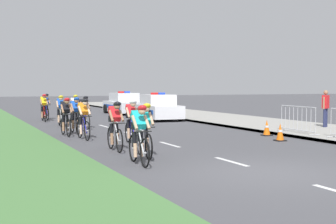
# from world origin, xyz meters

# --- Properties ---
(ground_plane) EXTENTS (160.00, 160.00, 0.00)m
(ground_plane) POSITION_xyz_m (0.00, 0.00, 0.00)
(ground_plane) COLOR #4C4C51
(sidewalk_slab) EXTENTS (4.99, 60.00, 0.12)m
(sidewalk_slab) POSITION_xyz_m (7.66, 14.00, 0.06)
(sidewalk_slab) COLOR #A3A099
(sidewalk_slab) RESTS_ON ground
(kerb_edge) EXTENTS (0.16, 60.00, 0.13)m
(kerb_edge) POSITION_xyz_m (5.25, 14.00, 0.07)
(kerb_edge) COLOR #9E9E99
(kerb_edge) RESTS_ON ground
(lane_markings_centre) EXTENTS (0.14, 17.60, 0.01)m
(lane_markings_centre) POSITION_xyz_m (0.00, 5.74, 0.00)
(lane_markings_centre) COLOR white
(lane_markings_centre) RESTS_ON ground
(cyclist_lead) EXTENTS (0.43, 1.72, 1.56)m
(cyclist_lead) POSITION_xyz_m (-2.40, 2.26, 0.79)
(cyclist_lead) COLOR black
(cyclist_lead) RESTS_ON ground
(cyclist_second) EXTENTS (0.45, 1.72, 1.56)m
(cyclist_second) POSITION_xyz_m (-1.85, 3.32, 0.79)
(cyclist_second) COLOR black
(cyclist_second) RESTS_ON ground
(cyclist_third) EXTENTS (0.42, 1.72, 1.56)m
(cyclist_third) POSITION_xyz_m (-2.18, 4.96, 0.79)
(cyclist_third) COLOR black
(cyclist_third) RESTS_ON ground
(cyclist_fourth) EXTENTS (0.45, 1.72, 1.56)m
(cyclist_fourth) POSITION_xyz_m (-1.16, 6.36, 0.79)
(cyclist_fourth) COLOR black
(cyclist_fourth) RESTS_ON ground
(cyclist_fifth) EXTENTS (0.42, 1.72, 1.56)m
(cyclist_fifth) POSITION_xyz_m (-2.32, 8.41, 0.79)
(cyclist_fifth) COLOR black
(cyclist_fifth) RESTS_ON ground
(cyclist_sixth) EXTENTS (0.42, 1.72, 1.56)m
(cyclist_sixth) POSITION_xyz_m (-2.66, 9.92, 0.79)
(cyclist_sixth) COLOR black
(cyclist_sixth) RESTS_ON ground
(cyclist_seventh) EXTENTS (0.42, 1.72, 1.56)m
(cyclist_seventh) POSITION_xyz_m (-2.10, 10.73, 0.79)
(cyclist_seventh) COLOR black
(cyclist_seventh) RESTS_ON ground
(cyclist_eighth) EXTENTS (0.44, 1.72, 1.56)m
(cyclist_eighth) POSITION_xyz_m (-1.24, 12.70, 0.79)
(cyclist_eighth) COLOR black
(cyclist_eighth) RESTS_ON ground
(cyclist_ninth) EXTENTS (0.44, 1.72, 1.56)m
(cyclist_ninth) POSITION_xyz_m (-1.99, 14.42, 0.79)
(cyclist_ninth) COLOR black
(cyclist_ninth) RESTS_ON ground
(cyclist_tenth) EXTENTS (0.42, 1.72, 1.56)m
(cyclist_tenth) POSITION_xyz_m (-1.02, 15.61, 0.79)
(cyclist_tenth) COLOR black
(cyclist_tenth) RESTS_ON ground
(cyclist_eleventh) EXTENTS (0.42, 1.72, 1.56)m
(cyclist_eleventh) POSITION_xyz_m (-2.19, 18.08, 0.79)
(cyclist_eleventh) COLOR black
(cyclist_eleventh) RESTS_ON ground
(cyclist_twelfth) EXTENTS (0.42, 1.72, 1.56)m
(cyclist_twelfth) POSITION_xyz_m (-1.83, 19.51, 0.79)
(cyclist_twelfth) COLOR black
(cyclist_twelfth) RESTS_ON ground
(police_car_nearest) EXTENTS (2.22, 4.51, 1.59)m
(police_car_nearest) POSITION_xyz_m (4.12, 16.73, 0.68)
(police_car_nearest) COLOR white
(police_car_nearest) RESTS_ON ground
(police_car_second) EXTENTS (2.02, 4.41, 1.59)m
(police_car_second) POSITION_xyz_m (4.12, 22.96, 0.68)
(police_car_second) COLOR silver
(police_car_second) RESTS_ON ground
(crowd_barrier_middle) EXTENTS (0.67, 2.32, 1.07)m
(crowd_barrier_middle) POSITION_xyz_m (5.79, 6.22, 0.65)
(crowd_barrier_middle) COLOR #B7BABF
(crowd_barrier_middle) RESTS_ON sidewalk_slab
(traffic_cone_near) EXTENTS (0.36, 0.36, 0.64)m
(traffic_cone_near) POSITION_xyz_m (4.71, 6.76, 0.31)
(traffic_cone_near) COLOR black
(traffic_cone_near) RESTS_ON ground
(traffic_cone_mid) EXTENTS (0.36, 0.36, 0.64)m
(traffic_cone_mid) POSITION_xyz_m (4.08, 5.06, 0.31)
(traffic_cone_mid) COLOR black
(traffic_cone_mid) RESTS_ON ground
(spectator_closest) EXTENTS (0.50, 0.36, 1.68)m
(spectator_closest) POSITION_xyz_m (8.68, 7.86, 1.08)
(spectator_closest) COLOR #23284C
(spectator_closest) RESTS_ON sidewalk_slab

